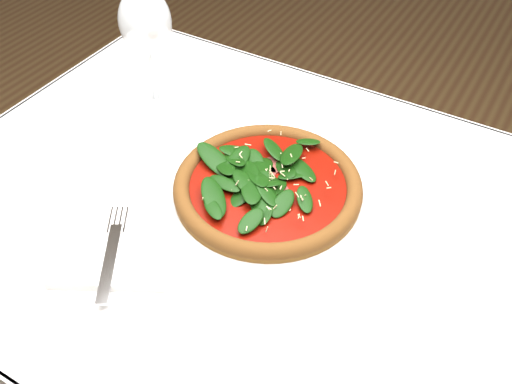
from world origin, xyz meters
The scene contains 6 objects.
dining_table centered at (0.00, 0.00, 0.65)m, with size 1.21×0.81×0.75m.
plate centered at (-0.06, 0.04, 0.76)m, with size 0.35×0.35×0.01m.
pizza centered at (-0.06, 0.04, 0.78)m, with size 0.37×0.37×0.04m.
wine_glass centered at (-0.38, 0.16, 0.91)m, with size 0.09×0.09×0.23m.
napkin centered at (-0.18, -0.21, 0.76)m, with size 0.16×0.08×0.01m, color silver.
fork centered at (-0.19, -0.18, 0.77)m, with size 0.12×0.17×0.00m.
Camera 1 is at (0.26, -0.54, 1.39)m, focal length 40.00 mm.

